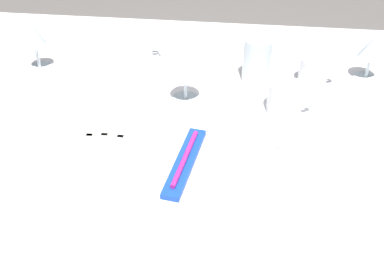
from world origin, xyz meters
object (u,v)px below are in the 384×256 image
(coffee_cup_left, at_px, (286,99))
(dinner_plate, at_px, (185,168))
(fork_salad, at_px, (83,152))
(fork_inner, at_px, (97,154))
(wine_glass_left, at_px, (33,37))
(fork_outer, at_px, (113,153))
(coffee_cup_right, at_px, (314,71))
(toothbrush_package, at_px, (185,161))
(wine_glass_centre, at_px, (373,49))
(coffee_cup_far, at_px, (138,43))
(wine_glass_right, at_px, (185,67))
(spoon_soup, at_px, (283,161))
(drink_tumbler, at_px, (257,61))
(dinner_knife, at_px, (267,171))

(coffee_cup_left, bearing_deg, dinner_plate, -133.24)
(dinner_plate, bearing_deg, fork_salad, 172.20)
(fork_inner, bearing_deg, dinner_plate, -7.76)
(fork_inner, relative_size, wine_glass_left, 1.64)
(fork_outer, xyz_separation_m, coffee_cup_right, (0.45, 0.33, 0.04))
(toothbrush_package, xyz_separation_m, coffee_cup_right, (0.29, 0.37, 0.02))
(wine_glass_centre, bearing_deg, fork_salad, -149.21)
(fork_inner, height_order, coffee_cup_far, coffee_cup_far)
(fork_inner, relative_size, wine_glass_right, 1.68)
(coffee_cup_right, relative_size, wine_glass_centre, 0.77)
(fork_inner, xyz_separation_m, wine_glass_left, (-0.27, 0.35, 0.09))
(fork_salad, height_order, coffee_cup_right, coffee_cup_right)
(spoon_soup, relative_size, drink_tumbler, 1.71)
(fork_salad, distance_m, dinner_knife, 0.39)
(coffee_cup_left, distance_m, coffee_cup_far, 0.48)
(toothbrush_package, bearing_deg, coffee_cup_right, 51.87)
(coffee_cup_far, bearing_deg, dinner_knife, -51.46)
(fork_salad, xyz_separation_m, drink_tumbler, (0.37, 0.35, 0.06))
(dinner_plate, bearing_deg, wine_glass_right, 97.19)
(coffee_cup_far, bearing_deg, fork_inner, -89.38)
(dinner_plate, xyz_separation_m, drink_tumbler, (0.14, 0.38, 0.05))
(wine_glass_centre, height_order, wine_glass_left, wine_glass_left)
(fork_salad, height_order, wine_glass_right, wine_glass_right)
(dinner_knife, distance_m, coffee_cup_right, 0.38)
(fork_outer, bearing_deg, coffee_cup_far, 94.86)
(dinner_plate, height_order, spoon_soup, dinner_plate)
(dinner_knife, height_order, drink_tumbler, drink_tumbler)
(coffee_cup_left, bearing_deg, fork_outer, -153.08)
(dinner_knife, bearing_deg, spoon_soup, 45.63)
(fork_outer, xyz_separation_m, dinner_knife, (0.33, -0.02, 0.00))
(drink_tumbler, bearing_deg, toothbrush_package, -110.43)
(dinner_plate, bearing_deg, fork_outer, 167.75)
(toothbrush_package, relative_size, wine_glass_centre, 1.69)
(coffee_cup_far, distance_m, wine_glass_centre, 0.64)
(fork_outer, relative_size, coffee_cup_far, 1.87)
(dinner_knife, bearing_deg, coffee_cup_far, 128.54)
(spoon_soup, height_order, coffee_cup_right, coffee_cup_right)
(fork_outer, xyz_separation_m, wine_glass_left, (-0.30, 0.34, 0.09))
(fork_salad, bearing_deg, spoon_soup, 2.75)
(fork_inner, height_order, fork_salad, same)
(coffee_cup_right, bearing_deg, wine_glass_left, 179.49)
(toothbrush_package, bearing_deg, wine_glass_left, 140.96)
(dinner_plate, xyz_separation_m, coffee_cup_left, (0.21, 0.22, 0.04))
(fork_outer, bearing_deg, dinner_plate, -12.25)
(coffee_cup_right, height_order, coffee_cup_far, coffee_cup_far)
(coffee_cup_left, bearing_deg, fork_salad, -156.20)
(spoon_soup, height_order, coffee_cup_left, coffee_cup_left)
(dinner_knife, bearing_deg, dinner_plate, -174.34)
(dinner_plate, relative_size, coffee_cup_left, 2.53)
(drink_tumbler, bearing_deg, fork_salad, -136.48)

